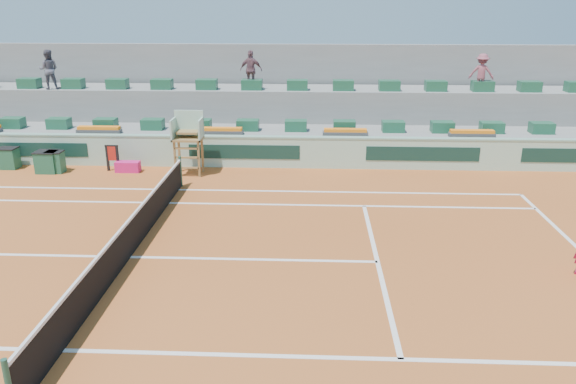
% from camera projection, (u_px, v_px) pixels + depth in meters
% --- Properties ---
extents(ground, '(90.00, 90.00, 0.00)m').
position_uv_depth(ground, '(130.00, 257.00, 14.58)').
color(ground, '#A24E1F').
rests_on(ground, ground).
extents(seating_tier_lower, '(36.00, 4.00, 1.20)m').
position_uv_depth(seating_tier_lower, '(205.00, 139.00, 24.50)').
color(seating_tier_lower, gray).
rests_on(seating_tier_lower, ground).
extents(seating_tier_upper, '(36.00, 2.40, 2.60)m').
position_uv_depth(seating_tier_upper, '(211.00, 116.00, 25.78)').
color(seating_tier_upper, gray).
rests_on(seating_tier_upper, ground).
extents(stadium_back_wall, '(36.00, 0.40, 4.40)m').
position_uv_depth(stadium_back_wall, '(216.00, 91.00, 27.00)').
color(stadium_back_wall, gray).
rests_on(stadium_back_wall, ground).
extents(player_bag, '(0.93, 0.41, 0.41)m').
position_uv_depth(player_bag, '(128.00, 167.00, 21.78)').
color(player_bag, '#DA1C71').
rests_on(player_bag, ground).
extents(spectator_left, '(0.94, 0.79, 1.71)m').
position_uv_depth(spectator_left, '(49.00, 69.00, 24.59)').
color(spectator_left, '#504F5D').
rests_on(spectator_left, seating_tier_upper).
extents(spectator_mid, '(1.02, 0.51, 1.68)m').
position_uv_depth(spectator_mid, '(251.00, 70.00, 24.54)').
color(spectator_mid, '#6F4A53').
rests_on(spectator_mid, seating_tier_upper).
extents(spectator_right, '(1.16, 0.88, 1.59)m').
position_uv_depth(spectator_right, '(482.00, 73.00, 23.99)').
color(spectator_right, '#8F4755').
rests_on(spectator_right, seating_tier_upper).
extents(court_lines, '(23.89, 11.09, 0.01)m').
position_uv_depth(court_lines, '(130.00, 257.00, 14.57)').
color(court_lines, white).
rests_on(court_lines, ground).
extents(tennis_net, '(0.10, 11.97, 1.10)m').
position_uv_depth(tennis_net, '(128.00, 239.00, 14.41)').
color(tennis_net, black).
rests_on(tennis_net, ground).
extents(advertising_hoarding, '(36.00, 0.34, 1.26)m').
position_uv_depth(advertising_hoarding, '(195.00, 151.00, 22.40)').
color(advertising_hoarding, '#A2CBB3').
rests_on(advertising_hoarding, ground).
extents(umpire_chair, '(1.10, 0.90, 2.40)m').
position_uv_depth(umpire_chair, '(188.00, 134.00, 21.16)').
color(umpire_chair, olive).
rests_on(umpire_chair, ground).
extents(seat_row_lower, '(32.90, 0.60, 0.44)m').
position_uv_depth(seat_row_lower, '(200.00, 125.00, 23.38)').
color(seat_row_lower, '#1C5437').
rests_on(seat_row_lower, seating_tier_lower).
extents(seat_row_upper, '(32.90, 0.60, 0.44)m').
position_uv_depth(seat_row_upper, '(207.00, 84.00, 24.72)').
color(seat_row_upper, '#1C5437').
rests_on(seat_row_upper, seating_tier_upper).
extents(flower_planters, '(26.80, 0.36, 0.28)m').
position_uv_depth(flower_planters, '(160.00, 130.00, 22.71)').
color(flower_planters, '#454545').
rests_on(flower_planters, seating_tier_lower).
extents(drink_cooler_a, '(0.64, 0.55, 0.84)m').
position_uv_depth(drink_cooler_a, '(55.00, 162.00, 21.64)').
color(drink_cooler_a, '#1B5339').
rests_on(drink_cooler_a, ground).
extents(drink_cooler_b, '(0.83, 0.72, 0.84)m').
position_uv_depth(drink_cooler_b, '(47.00, 162.00, 21.66)').
color(drink_cooler_b, '#1B5339').
rests_on(drink_cooler_b, ground).
extents(drink_cooler_c, '(0.70, 0.60, 0.84)m').
position_uv_depth(drink_cooler_c, '(9.00, 158.00, 22.17)').
color(drink_cooler_c, '#1B5339').
rests_on(drink_cooler_c, ground).
extents(towel_rack, '(0.52, 0.09, 1.03)m').
position_uv_depth(towel_rack, '(112.00, 156.00, 21.79)').
color(towel_rack, black).
rests_on(towel_rack, ground).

